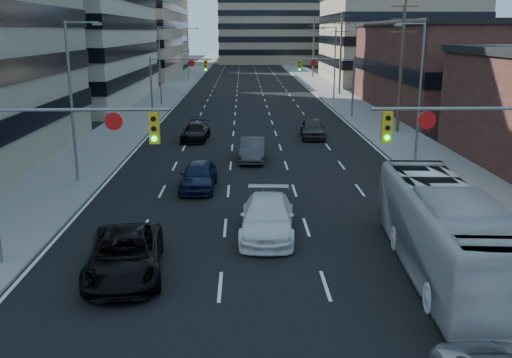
{
  "coord_description": "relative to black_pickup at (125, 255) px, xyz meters",
  "views": [
    {
      "loc": [
        -0.99,
        -11.86,
        8.44
      ],
      "look_at": [
        -0.43,
        12.15,
        2.2
      ],
      "focal_mm": 40.0,
      "sensor_mm": 36.0,
      "label": 1
    }
  ],
  "objects": [
    {
      "name": "storefront_right_mid",
      "position": [
        29.2,
        42.93,
        3.72
      ],
      "size": [
        20.0,
        30.0,
        9.0
      ],
      "primitive_type": "cube",
      "color": "#472119",
      "rests_on": "ground"
    },
    {
      "name": "office_left_far",
      "position": [
        -18.8,
        92.93,
        7.22
      ],
      "size": [
        20.0,
        30.0,
        16.0
      ],
      "primitive_type": "cube",
      "color": "gray",
      "rests_on": "ground"
    },
    {
      "name": "sedan_black_far",
      "position": [
        0.45,
        25.94,
        -0.09
      ],
      "size": [
        2.27,
        4.87,
        1.38
      ],
      "primitive_type": "imported",
      "rotation": [
        0.0,
        0.0,
        -0.07
      ],
      "color": "black",
      "rests_on": "ground"
    },
    {
      "name": "signal_near_left",
      "position": [
        -2.25,
        0.93,
        3.55
      ],
      "size": [
        6.59,
        0.33,
        6.0
      ],
      "color": "slate",
      "rests_on": "ground"
    },
    {
      "name": "sedan_grey_center",
      "position": [
        4.85,
        18.51,
        -0.01
      ],
      "size": [
        1.85,
        4.73,
        1.53
      ],
      "primitive_type": "imported",
      "rotation": [
        0.0,
        0.0,
        -0.05
      ],
      "color": "#363639",
      "rests_on": "ground"
    },
    {
      "name": "black_pickup",
      "position": [
        0.0,
        0.0,
        0.0
      ],
      "size": [
        3.19,
        5.84,
        1.55
      ],
      "primitive_type": "imported",
      "rotation": [
        0.0,
        0.0,
        0.11
      ],
      "color": "black",
      "rests_on": "ground"
    },
    {
      "name": "signal_near_right",
      "position": [
        12.65,
        0.93,
        3.55
      ],
      "size": [
        6.59,
        0.33,
        6.0
      ],
      "color": "slate",
      "rests_on": "ground"
    },
    {
      "name": "white_van",
      "position": [
        5.22,
        4.0,
        0.02
      ],
      "size": [
        2.55,
        5.59,
        1.59
      ],
      "primitive_type": "imported",
      "rotation": [
        0.0,
        0.0,
        -0.06
      ],
      "color": "white",
      "rests_on": "ground"
    },
    {
      "name": "utility_pole_block",
      "position": [
        17.4,
        28.93,
        5.0
      ],
      "size": [
        2.2,
        0.28,
        11.0
      ],
      "color": "#4C3D2D",
      "rests_on": "ground"
    },
    {
      "name": "transit_bus",
      "position": [
        11.32,
        -0.1,
        0.82
      ],
      "size": [
        3.35,
        11.56,
        3.18
      ],
      "primitive_type": "imported",
      "rotation": [
        0.0,
        0.0,
        -0.06
      ],
      "color": "#BDBDBD",
      "rests_on": "ground"
    },
    {
      "name": "sidewalk_right",
      "position": [
        16.7,
        122.93,
        -0.7
      ],
      "size": [
        5.0,
        300.0,
        0.15
      ],
      "primitive_type": "cube",
      "color": "slate",
      "rests_on": "ground"
    },
    {
      "name": "streetlight_right_far",
      "position": [
        15.54,
        52.93,
        4.28
      ],
      "size": [
        2.03,
        0.22,
        9.0
      ],
      "color": "slate",
      "rests_on": "ground"
    },
    {
      "name": "signal_far_left",
      "position": [
        -2.48,
        37.93,
        3.53
      ],
      "size": [
        6.09,
        0.33,
        6.0
      ],
      "color": "slate",
      "rests_on": "ground"
    },
    {
      "name": "streetlight_left_near",
      "position": [
        -5.14,
        12.93,
        4.28
      ],
      "size": [
        2.03,
        0.22,
        9.0
      ],
      "color": "slate",
      "rests_on": "ground"
    },
    {
      "name": "utility_pole_distant",
      "position": [
        17.4,
        88.93,
        5.0
      ],
      "size": [
        2.2,
        0.28,
        11.0
      ],
      "color": "#4C3D2D",
      "rests_on": "ground"
    },
    {
      "name": "bg_block_left",
      "position": [
        -22.8,
        132.93,
        9.22
      ],
      "size": [
        24.0,
        24.0,
        20.0
      ],
      "primitive_type": "cube",
      "color": "#ADA089",
      "rests_on": "ground"
    },
    {
      "name": "sidewalk_left",
      "position": [
        -6.3,
        122.93,
        -0.7
      ],
      "size": [
        5.0,
        300.0,
        0.15
      ],
      "primitive_type": "cube",
      "color": "slate",
      "rests_on": "ground"
    },
    {
      "name": "sedan_grey_right",
      "position": [
        9.86,
        26.76,
        0.01
      ],
      "size": [
        2.06,
        4.71,
        1.58
      ],
      "primitive_type": "imported",
      "rotation": [
        0.0,
        0.0,
        -0.04
      ],
      "color": "#2B2C2D",
      "rests_on": "ground"
    },
    {
      "name": "streetlight_left_mid",
      "position": [
        -5.14,
        47.93,
        4.28
      ],
      "size": [
        2.03,
        0.22,
        9.0
      ],
      "color": "slate",
      "rests_on": "ground"
    },
    {
      "name": "road_surface",
      "position": [
        5.2,
        122.93,
        -0.77
      ],
      "size": [
        18.0,
        300.0,
        0.02
      ],
      "primitive_type": "cube",
      "color": "black",
      "rests_on": "ground"
    },
    {
      "name": "signal_far_right",
      "position": [
        12.88,
        37.93,
        3.53
      ],
      "size": [
        6.09,
        0.33,
        6.0
      ],
      "color": "slate",
      "rests_on": "ground"
    },
    {
      "name": "office_right_far",
      "position": [
        30.2,
        80.93,
        6.22
      ],
      "size": [
        22.0,
        28.0,
        14.0
      ],
      "primitive_type": "cube",
      "color": "gray",
      "rests_on": "ground"
    },
    {
      "name": "sedan_blue",
      "position": [
        1.76,
        11.44,
        0.0
      ],
      "size": [
        2.0,
        4.63,
        1.56
      ],
      "primitive_type": "imported",
      "rotation": [
        0.0,
        0.0,
        -0.03
      ],
      "color": "black",
      "rests_on": "ground"
    },
    {
      "name": "utility_pole_midblock",
      "position": [
        17.4,
        58.93,
        5.0
      ],
      "size": [
        2.2,
        0.28,
        11.0
      ],
      "color": "#4C3D2D",
      "rests_on": "ground"
    },
    {
      "name": "bg_block_right",
      "position": [
        37.2,
        122.93,
        5.22
      ],
      "size": [
        22.0,
        22.0,
        12.0
      ],
      "primitive_type": "cube",
      "color": "gray",
      "rests_on": "ground"
    },
    {
      "name": "streetlight_left_far",
      "position": [
        -5.14,
        82.93,
        4.28
      ],
      "size": [
        2.03,
        0.22,
        9.0
      ],
      "color": "slate",
      "rests_on": "ground"
    },
    {
      "name": "streetlight_right_near",
      "position": [
        15.54,
        17.93,
        4.28
      ],
      "size": [
        2.03,
        0.22,
        9.0
      ],
      "color": "slate",
      "rests_on": "ground"
    }
  ]
}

